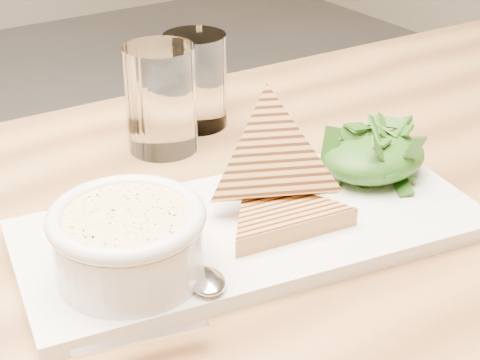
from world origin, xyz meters
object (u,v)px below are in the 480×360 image
glass_near (161,99)px  glass_far (196,81)px  table_top (351,254)px  soup_bowl (129,249)px  platter (252,228)px

glass_near → glass_far: (0.07, 0.04, -0.00)m
table_top → glass_near: 0.28m
table_top → soup_bowl: size_ratio=10.66×
table_top → platter: platter is taller
glass_near → platter: bearing=-95.6°
platter → glass_far: size_ratio=3.75×
soup_bowl → table_top: bearing=-11.4°
table_top → platter: 0.10m
table_top → glass_near: bearing=102.3°
platter → glass_far: glass_far is taller
soup_bowl → glass_near: 0.27m
platter → glass_far: bearing=70.6°
platter → soup_bowl: 0.14m
glass_near → soup_bowl: bearing=-124.1°
table_top → glass_far: bearing=88.3°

